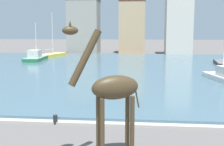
# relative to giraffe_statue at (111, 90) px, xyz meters

# --- Properties ---
(harbor_water) EXTENTS (76.62, 44.84, 0.27)m
(harbor_water) POSITION_rel_giraffe_statue_xyz_m (-1.83, 26.79, -2.61)
(harbor_water) COLOR #476675
(harbor_water) RESTS_ON ground
(quay_edge_coping) EXTENTS (76.62, 0.50, 0.12)m
(quay_edge_coping) POSITION_rel_giraffe_statue_xyz_m (-1.83, 4.12, -2.68)
(quay_edge_coping) COLOR #ADA89E
(quay_edge_coping) RESTS_ON ground
(giraffe_statue) EXTENTS (2.91, 1.81, 5.37)m
(giraffe_statue) POSITION_rel_giraffe_statue_xyz_m (0.00, 0.00, 0.00)
(giraffe_statue) COLOR #42331E
(giraffe_statue) RESTS_ON ground
(sailboat_green) EXTENTS (2.87, 7.57, 6.21)m
(sailboat_green) POSITION_rel_giraffe_statue_xyz_m (-15.69, 34.78, -2.13)
(sailboat_green) COLOR #236B42
(sailboat_green) RESTS_ON ground
(sailboat_white) EXTENTS (3.37, 7.02, 7.90)m
(sailboat_white) POSITION_rel_giraffe_statue_xyz_m (8.91, 18.20, -2.18)
(sailboat_white) COLOR white
(sailboat_white) RESTS_ON ground
(sailboat_yellow) EXTENTS (4.30, 8.90, 8.20)m
(sailboat_yellow) POSITION_rel_giraffe_statue_xyz_m (-15.38, 43.01, -2.36)
(sailboat_yellow) COLOR gold
(sailboat_yellow) RESTS_ON ground
(sailboat_black) EXTENTS (3.00, 7.52, 9.55)m
(sailboat_black) POSITION_rel_giraffe_statue_xyz_m (12.55, 32.07, -2.34)
(sailboat_black) COLOR black
(sailboat_black) RESTS_ON ground
(mooring_bollard) EXTENTS (0.24, 0.24, 0.50)m
(mooring_bollard) POSITION_rel_giraffe_statue_xyz_m (-3.47, 3.97, -2.49)
(mooring_bollard) COLOR #232326
(mooring_bollard) RESTS_ON ground
(townhouse_narrow_midrow) EXTENTS (6.54, 5.68, 11.94)m
(townhouse_narrow_midrow) POSITION_rel_giraffe_statue_xyz_m (-11.49, 52.72, 3.24)
(townhouse_narrow_midrow) COLOR gray
(townhouse_narrow_midrow) RESTS_ON ground
(townhouse_corner_house) EXTENTS (5.59, 5.33, 11.76)m
(townhouse_corner_house) POSITION_rel_giraffe_statue_xyz_m (-1.19, 54.29, 3.15)
(townhouse_corner_house) COLOR tan
(townhouse_corner_house) RESTS_ON ground
(townhouse_wide_warehouse) EXTENTS (5.30, 5.85, 13.07)m
(townhouse_wide_warehouse) POSITION_rel_giraffe_statue_xyz_m (8.32, 51.39, 3.81)
(townhouse_wide_warehouse) COLOR beige
(townhouse_wide_warehouse) RESTS_ON ground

